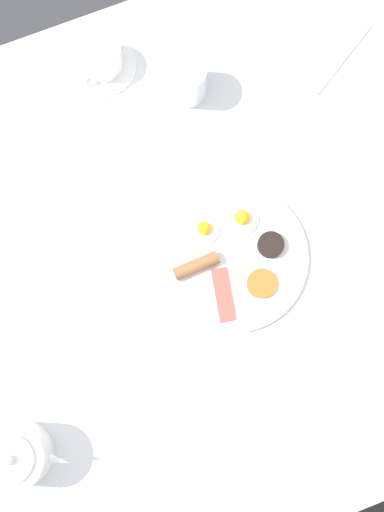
{
  "coord_description": "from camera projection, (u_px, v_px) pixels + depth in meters",
  "views": [
    {
      "loc": [
        -0.2,
        0.08,
        2.09
      ],
      "look_at": [
        0.0,
        0.0,
        0.76
      ],
      "focal_mm": 50.0,
      "sensor_mm": 36.0,
      "label": 1
    }
  ],
  "objects": [
    {
      "name": "ground_plane",
      "position": [
        192.0,
        298.0,
        2.09
      ],
      "size": [
        8.0,
        8.0,
        0.0
      ],
      "primitive_type": "plane",
      "color": "#333338"
    },
    {
      "name": "table",
      "position": [
        192.0,
        262.0,
        1.42
      ],
      "size": [
        1.08,
        1.24,
        0.74
      ],
      "color": "silver",
      "rests_on": "ground_plane"
    },
    {
      "name": "breakfast_plate",
      "position": [
        232.0,
        256.0,
        1.35
      ],
      "size": [
        0.29,
        0.29,
        0.04
      ],
      "color": "white",
      "rests_on": "table"
    },
    {
      "name": "teapot_near",
      "position": [
        16.0,
        456.0,
        1.25
      ],
      "size": [
        0.11,
        0.19,
        0.12
      ],
      "rotation": [
        0.0,
        0.0,
        4.26
      ],
      "color": "white",
      "rests_on": "table"
    },
    {
      "name": "teacup_with_saucer_left",
      "position": [
        101.0,
        59.0,
        1.4
      ],
      "size": [
        0.14,
        0.14,
        0.07
      ],
      "color": "white",
      "rests_on": "table"
    },
    {
      "name": "teacup_with_saucer_right",
      "position": [
        379.0,
        343.0,
        1.31
      ],
      "size": [
        0.14,
        0.14,
        0.07
      ],
      "color": "white",
      "rests_on": "table"
    },
    {
      "name": "water_glass_tall",
      "position": [
        186.0,
        79.0,
        1.37
      ],
      "size": [
        0.08,
        0.08,
        0.1
      ],
      "color": "white",
      "rests_on": "table"
    },
    {
      "name": "fork_by_plate",
      "position": [
        343.0,
        58.0,
        1.42
      ],
      "size": [
        0.11,
        0.17,
        0.0
      ],
      "rotation": [
        0.0,
        0.0,
        3.69
      ],
      "color": "silver",
      "rests_on": "table"
    }
  ]
}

